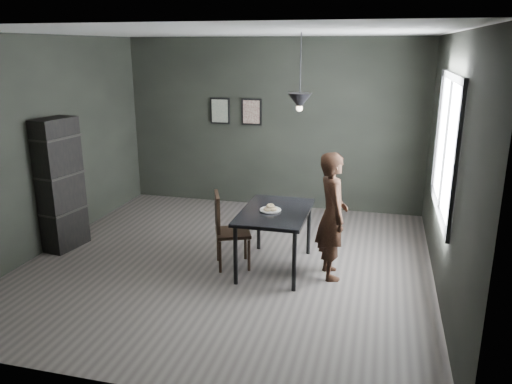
% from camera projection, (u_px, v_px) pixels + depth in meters
% --- Properties ---
extents(ground, '(5.00, 5.00, 0.00)m').
position_uv_depth(ground, '(228.00, 263.00, 6.35)').
color(ground, '#3B3633').
rests_on(ground, ground).
extents(back_wall, '(5.00, 0.10, 2.80)m').
position_uv_depth(back_wall, '(272.00, 124.00, 8.28)').
color(back_wall, black).
rests_on(back_wall, ground).
extents(ceiling, '(5.00, 5.00, 0.02)m').
position_uv_depth(ceiling, '(225.00, 32.00, 5.56)').
color(ceiling, silver).
rests_on(ceiling, ground).
extents(window_assembly, '(0.04, 1.96, 1.56)m').
position_uv_depth(window_assembly, '(446.00, 145.00, 5.50)').
color(window_assembly, white).
rests_on(window_assembly, ground).
extents(cafe_table, '(0.80, 1.20, 0.75)m').
position_uv_depth(cafe_table, '(275.00, 217.00, 6.02)').
color(cafe_table, black).
rests_on(cafe_table, ground).
extents(white_plate, '(0.23, 0.23, 0.01)m').
position_uv_depth(white_plate, '(270.00, 211.00, 5.98)').
color(white_plate, white).
rests_on(white_plate, cafe_table).
extents(donut_pile, '(0.17, 0.17, 0.08)m').
position_uv_depth(donut_pile, '(270.00, 208.00, 5.97)').
color(donut_pile, beige).
rests_on(donut_pile, white_plate).
extents(woman, '(0.52, 0.64, 1.51)m').
position_uv_depth(woman, '(332.00, 216.00, 5.79)').
color(woman, black).
rests_on(woman, ground).
extents(wood_chair, '(0.54, 0.54, 0.95)m').
position_uv_depth(wood_chair, '(226.00, 225.00, 6.11)').
color(wood_chair, black).
rests_on(wood_chair, ground).
extents(shelf_unit, '(0.42, 0.63, 1.77)m').
position_uv_depth(shelf_unit, '(60.00, 185.00, 6.62)').
color(shelf_unit, black).
rests_on(shelf_unit, ground).
extents(pendant_lamp, '(0.28, 0.28, 0.86)m').
position_uv_depth(pendant_lamp, '(300.00, 101.00, 5.66)').
color(pendant_lamp, black).
rests_on(pendant_lamp, ground).
extents(framed_print_left, '(0.34, 0.04, 0.44)m').
position_uv_depth(framed_print_left, '(220.00, 111.00, 8.41)').
color(framed_print_left, black).
rests_on(framed_print_left, ground).
extents(framed_print_right, '(0.34, 0.04, 0.44)m').
position_uv_depth(framed_print_right, '(252.00, 112.00, 8.28)').
color(framed_print_right, black).
rests_on(framed_print_right, ground).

